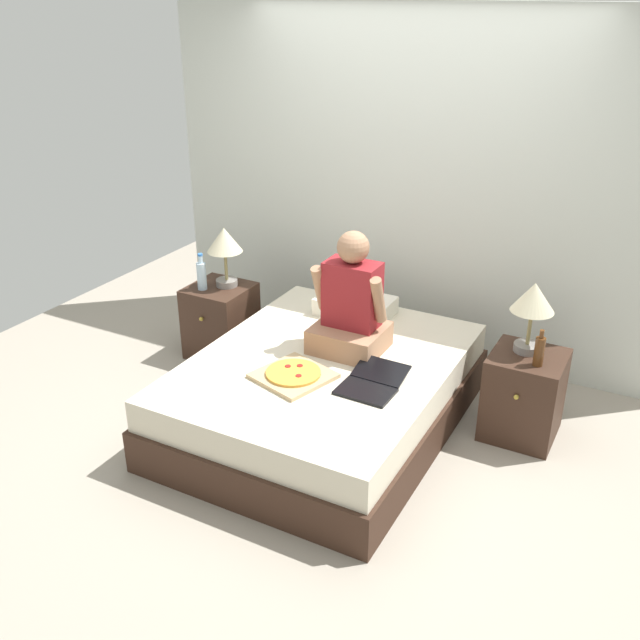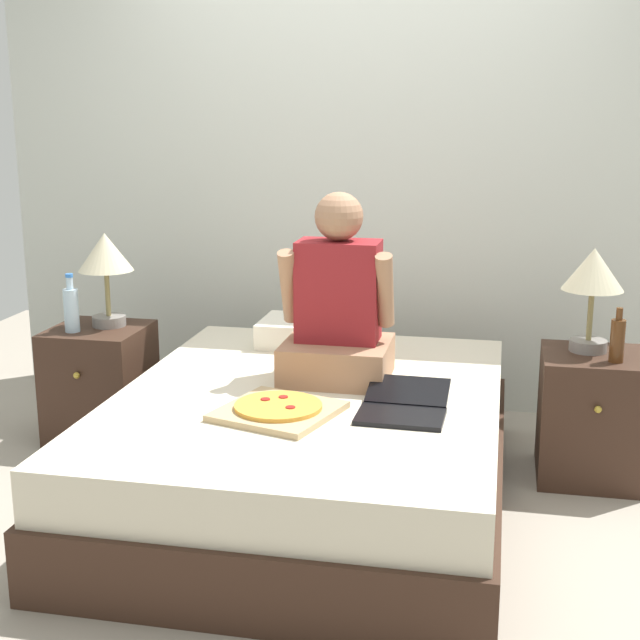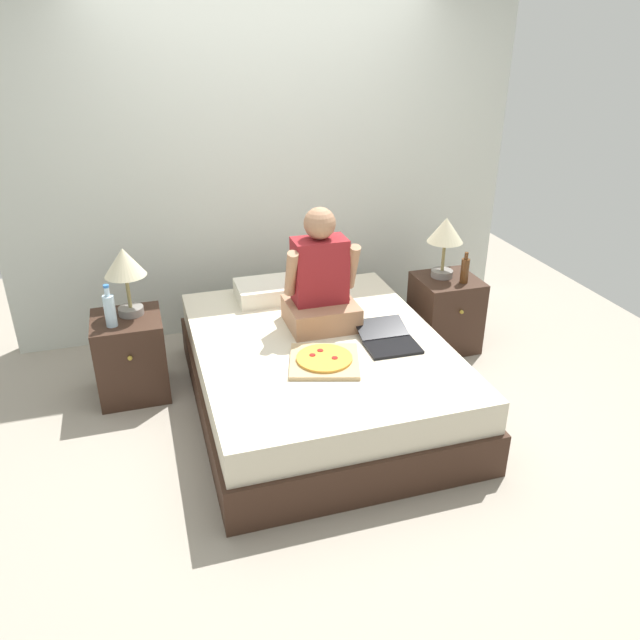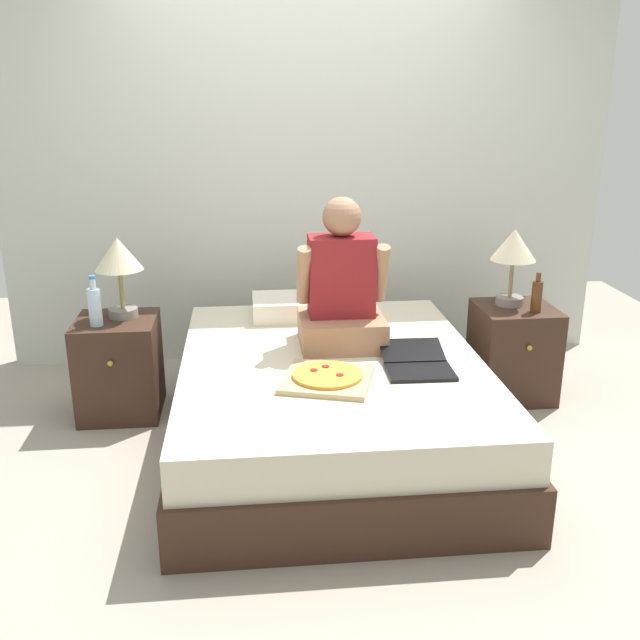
% 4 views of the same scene
% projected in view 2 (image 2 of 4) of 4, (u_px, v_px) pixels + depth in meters
% --- Properties ---
extents(ground_plane, '(5.93, 5.93, 0.00)m').
position_uv_depth(ground_plane, '(309.00, 500.00, 3.68)').
color(ground_plane, '#9E9384').
extents(wall_back, '(3.93, 0.12, 2.50)m').
position_uv_depth(wall_back, '(364.00, 172.00, 4.68)').
color(wall_back, silver).
rests_on(wall_back, ground).
extents(bed, '(1.55, 1.99, 0.47)m').
position_uv_depth(bed, '(309.00, 448.00, 3.63)').
color(bed, '#382319').
rests_on(bed, ground).
extents(nightstand_left, '(0.44, 0.47, 0.56)m').
position_uv_depth(nightstand_left, '(100.00, 383.00, 4.32)').
color(nightstand_left, '#382319').
rests_on(nightstand_left, ground).
extents(lamp_on_left_nightstand, '(0.26, 0.26, 0.45)m').
position_uv_depth(lamp_on_left_nightstand, '(106.00, 259.00, 4.21)').
color(lamp_on_left_nightstand, gray).
rests_on(lamp_on_left_nightstand, nightstand_left).
extents(water_bottle, '(0.07, 0.07, 0.28)m').
position_uv_depth(water_bottle, '(71.00, 308.00, 4.16)').
color(water_bottle, silver).
rests_on(water_bottle, nightstand_left).
extents(nightstand_right, '(0.44, 0.47, 0.56)m').
position_uv_depth(nightstand_right, '(591.00, 416.00, 3.86)').
color(nightstand_right, '#382319').
rests_on(nightstand_right, ground).
extents(lamp_on_right_nightstand, '(0.26, 0.26, 0.45)m').
position_uv_depth(lamp_on_right_nightstand, '(593.00, 277.00, 3.77)').
color(lamp_on_right_nightstand, gray).
rests_on(lamp_on_right_nightstand, nightstand_right).
extents(beer_bottle, '(0.06, 0.06, 0.23)m').
position_uv_depth(beer_bottle, '(617.00, 340.00, 3.67)').
color(beer_bottle, '#512D14').
rests_on(beer_bottle, nightstand_right).
extents(pillow, '(0.52, 0.34, 0.12)m').
position_uv_depth(pillow, '(315.00, 333.00, 4.27)').
color(pillow, silver).
rests_on(pillow, bed).
extents(person_seated, '(0.47, 0.40, 0.78)m').
position_uv_depth(person_seated, '(338.00, 311.00, 3.70)').
color(person_seated, '#A37556').
rests_on(person_seated, bed).
extents(laptop, '(0.33, 0.42, 0.07)m').
position_uv_depth(laptop, '(403.00, 408.00, 3.33)').
color(laptop, black).
rests_on(laptop, bed).
extents(pizza_box, '(0.50, 0.50, 0.05)m').
position_uv_depth(pizza_box, '(278.00, 410.00, 3.31)').
color(pizza_box, tan).
rests_on(pizza_box, bed).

